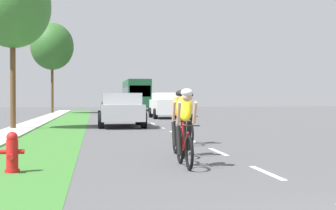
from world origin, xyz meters
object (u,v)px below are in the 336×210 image
fire_hydrant_red (12,153)px  suv_white (166,105)px  pickup_silver (121,110)px  cyclist_trailing (179,122)px  bus_dark_green (136,93)px  street_tree_near (13,7)px  cyclist_lead (185,127)px  cyclist_distant (188,117)px  street_tree_far (52,46)px  sedan_black (112,105)px

fire_hydrant_red → suv_white: 26.20m
pickup_silver → suv_white: size_ratio=1.09×
cyclist_trailing → pickup_silver: 12.79m
cyclist_trailing → suv_white: 23.35m
fire_hydrant_red → pickup_silver: bearing=79.4°
fire_hydrant_red → bus_dark_green: bus_dark_green is taller
street_tree_near → cyclist_lead: bearing=-68.1°
pickup_silver → suv_white: (3.71, 10.39, 0.12)m
bus_dark_green → street_tree_near: street_tree_near is taller
cyclist_distant → bus_dark_green: 44.24m
cyclist_distant → suv_white: (2.18, 20.03, 0.14)m
cyclist_trailing → street_tree_far: 37.29m
street_tree_far → pickup_silver: bearing=-77.6°
cyclist_distant → pickup_silver: size_ratio=0.34×
street_tree_near → cyclist_trailing: bearing=-64.0°
cyclist_lead → sedan_black: size_ratio=0.40×
cyclist_trailing → pickup_silver: size_ratio=0.34×
cyclist_distant → suv_white: 20.15m
fire_hydrant_red → sedan_black: 37.71m
cyclist_trailing → suv_white: suv_white is taller
sedan_black → bus_dark_green: bus_dark_green is taller
cyclist_distant → street_tree_far: (-6.74, 33.28, 5.44)m
fire_hydrant_red → street_tree_far: street_tree_far is taller
cyclist_trailing → street_tree_near: size_ratio=0.23×
pickup_silver → sedan_black: size_ratio=1.19×
sedan_black → fire_hydrant_red: bearing=-94.7°
fire_hydrant_red → cyclist_distant: 6.89m
pickup_silver → bus_dark_green: bearing=84.2°
sedan_black → bus_dark_green: (3.21, 11.94, 1.21)m
pickup_silver → sedan_black: bearing=89.3°
cyclist_lead → sedan_black: bearing=90.4°
street_tree_far → suv_white: bearing=-56.0°
cyclist_lead → fire_hydrant_red: bearing=-175.2°
street_tree_far → sedan_black: bearing=-10.8°
suv_white → bus_dark_green: bearing=90.5°
cyclist_distant → bus_dark_green: bearing=87.4°
bus_dark_green → street_tree_near: 36.88m
fire_hydrant_red → cyclist_distant: bearing=51.0°
suv_white → sedan_black: 12.67m
cyclist_lead → suv_white: size_ratio=0.37×
cyclist_trailing → bus_dark_green: size_ratio=0.15×
suv_white → street_tree_far: 16.83m
cyclist_lead → pickup_silver: 14.73m
fire_hydrant_red → bus_dark_green: size_ratio=0.07×
cyclist_lead → suv_white: (3.18, 25.10, 0.14)m
cyclist_trailing → cyclist_distant: bearing=75.8°
pickup_silver → street_tree_near: street_tree_near is taller
fire_hydrant_red → suv_white: size_ratio=0.16×
cyclist_distant → bus_dark_green: bus_dark_green is taller
fire_hydrant_red → sedan_black: (3.09, 37.58, 0.40)m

